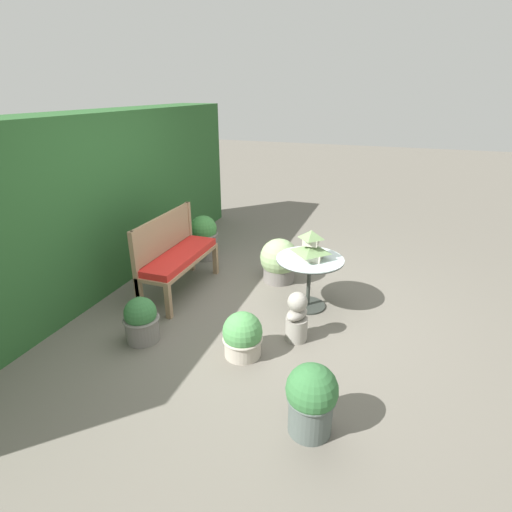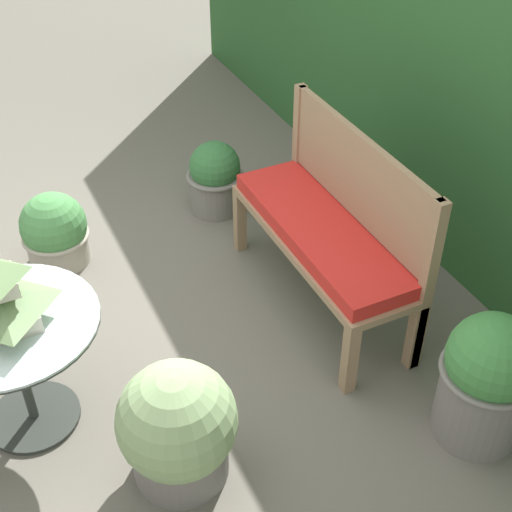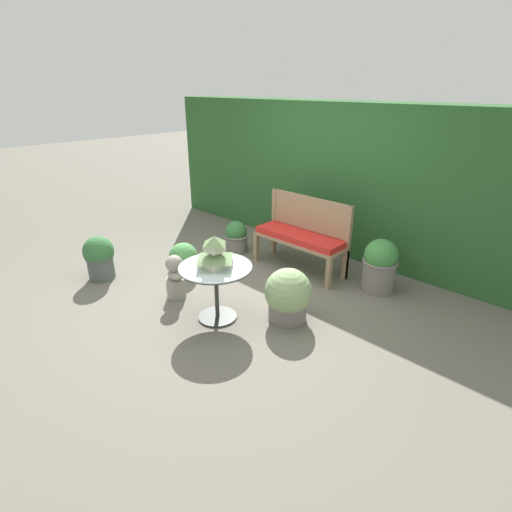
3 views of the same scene
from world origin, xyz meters
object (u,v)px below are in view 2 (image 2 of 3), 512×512
object	(u,v)px
garden_bench	(321,238)
patio_table	(13,344)
potted_plant_bench_left	(178,428)
potted_plant_hedge_corner	(215,178)
potted_plant_path_edge	(55,232)
potted_plant_table_far	(487,379)

from	to	relation	value
garden_bench	patio_table	world-z (taller)	patio_table
patio_table	potted_plant_bench_left	xyz separation A→B (m)	(0.55, 0.51, -0.21)
potted_plant_hedge_corner	garden_bench	bearing A→B (deg)	7.85
garden_bench	potted_plant_path_edge	size ratio (longest dim) A/B	2.89
patio_table	potted_plant_bench_left	world-z (taller)	patio_table
potted_plant_path_edge	garden_bench	bearing A→B (deg)	51.07
garden_bench	potted_plant_bench_left	bearing A→B (deg)	-56.56
potted_plant_path_edge	potted_plant_table_far	distance (m)	2.45
potted_plant_path_edge	potted_plant_table_far	xyz separation A→B (m)	(2.01, 1.39, 0.12)
potted_plant_bench_left	potted_plant_path_edge	size ratio (longest dim) A/B	1.29
garden_bench	potted_plant_hedge_corner	size ratio (longest dim) A/B	2.73
potted_plant_bench_left	potted_plant_table_far	distance (m)	1.31
patio_table	potted_plant_hedge_corner	bearing A→B (deg)	130.50
garden_bench	potted_plant_path_edge	xyz separation A→B (m)	(-0.95, -1.18, -0.22)
potted_plant_bench_left	patio_table	bearing A→B (deg)	-136.94
garden_bench	patio_table	bearing A→B (deg)	-84.56
garden_bench	potted_plant_hedge_corner	distance (m)	1.09
potted_plant_bench_left	potted_plant_table_far	bearing A→B (deg)	73.90
potted_plant_bench_left	potted_plant_hedge_corner	bearing A→B (deg)	152.70
potted_plant_bench_left	potted_plant_path_edge	bearing A→B (deg)	-175.52
garden_bench	potted_plant_path_edge	world-z (taller)	garden_bench
patio_table	potted_plant_hedge_corner	xyz separation A→B (m)	(-1.21, 1.42, -0.25)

